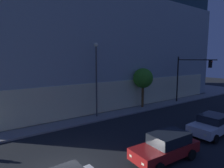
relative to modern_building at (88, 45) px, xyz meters
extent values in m
cube|color=#4C4C51|center=(0.00, 0.05, -8.43)|extent=(33.93, 24.56, 0.15)
cube|color=#F4EAB1|center=(0.00, -11.83, -6.64)|extent=(30.17, 0.60, 3.43)
cube|color=#9CA8A9|center=(0.00, 0.05, -1.38)|extent=(33.53, 24.16, 13.94)
cube|color=#1F3B43|center=(0.00, 0.05, 7.13)|extent=(32.86, 23.68, 3.08)
cylinder|color=black|center=(7.10, -13.27, -5.19)|extent=(0.18, 0.18, 6.33)
cylinder|color=black|center=(7.21, -15.87, -2.46)|extent=(0.33, 5.21, 0.12)
cube|color=black|center=(7.28, -17.70, -2.96)|extent=(0.33, 0.33, 0.90)
sphere|color=red|center=(7.29, -17.88, -2.68)|extent=(0.18, 0.18, 0.18)
cylinder|color=#434343|center=(-5.97, -12.96, -4.71)|extent=(0.16, 0.16, 7.28)
sphere|color=#F9EFC6|center=(-5.97, -12.96, -0.93)|extent=(0.44, 0.44, 0.44)
cylinder|color=brown|center=(0.82, -12.81, -7.02)|extent=(0.30, 0.30, 2.66)
sphere|color=#39871F|center=(0.82, -12.81, -4.71)|extent=(2.46, 2.46, 2.46)
cube|color=maroon|center=(-6.93, -22.72, -7.84)|extent=(4.56, 1.95, 0.67)
cube|color=black|center=(-6.59, -22.74, -7.18)|extent=(2.50, 1.68, 0.65)
cube|color=#F9F4CC|center=(-9.14, -23.14, -7.84)|extent=(0.13, 0.21, 0.12)
cube|color=#F9F4CC|center=(-9.09, -22.10, -7.84)|extent=(0.13, 0.21, 0.12)
cylinder|color=black|center=(-8.35, -23.52, -8.17)|extent=(0.67, 0.27, 0.66)
cylinder|color=black|center=(-8.27, -21.79, -8.17)|extent=(0.67, 0.27, 0.66)
cylinder|color=black|center=(-5.58, -23.66, -8.17)|extent=(0.67, 0.27, 0.66)
cylinder|color=black|center=(-5.50, -21.93, -8.17)|extent=(0.67, 0.27, 0.66)
cube|color=silver|center=(-0.75, -22.31, -7.81)|extent=(4.33, 2.14, 0.72)
cube|color=black|center=(-0.43, -22.29, -7.15)|extent=(2.20, 1.85, 0.59)
cube|color=#F9F4CC|center=(-2.79, -22.99, -7.81)|extent=(0.13, 0.21, 0.12)
cube|color=#F9F4CC|center=(-2.85, -21.82, -7.81)|extent=(0.13, 0.21, 0.12)
cylinder|color=black|center=(-2.02, -23.34, -8.17)|extent=(0.68, 0.27, 0.67)
cylinder|color=black|center=(-2.11, -21.39, -8.17)|extent=(0.68, 0.27, 0.67)
cylinder|color=black|center=(0.52, -21.27, -8.17)|extent=(0.68, 0.27, 0.67)
camera|label=1|loc=(-15.95, -29.91, -2.33)|focal=30.74mm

